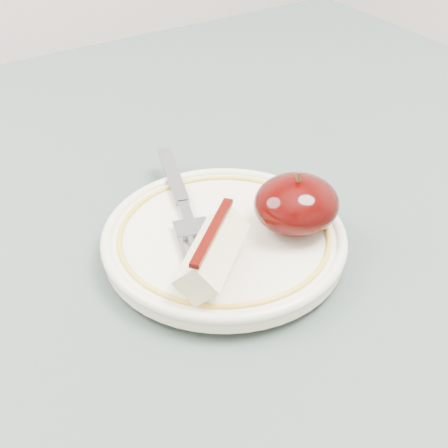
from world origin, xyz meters
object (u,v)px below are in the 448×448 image
table (252,289)px  apple_half (296,204)px  plate (224,238)px  fork (183,203)px

table → apple_half: (0.00, -0.05, 0.13)m
plate → fork: fork is taller
fork → apple_half: bearing=-119.1°
table → fork: size_ratio=5.27×
table → fork: 0.13m
apple_half → plate: bearing=159.2°
table → apple_half: bearing=-85.4°
table → apple_half: apple_half is taller
table → apple_half: size_ratio=13.23×
table → plate: (-0.05, -0.03, 0.10)m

